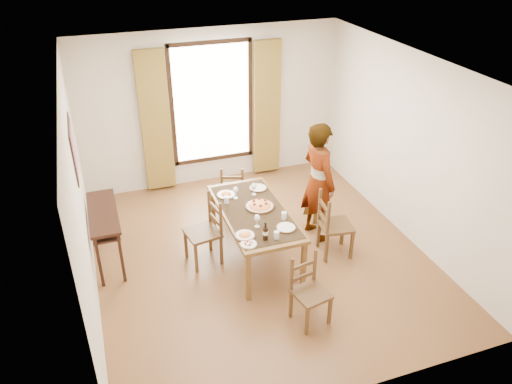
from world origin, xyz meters
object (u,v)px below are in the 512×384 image
object	(u,v)px
dining_table	(254,215)
man	(318,182)
console_table	(104,219)
pasta_platter	(260,204)

from	to	relation	value
dining_table	man	distance (m)	1.09
console_table	pasta_platter	distance (m)	2.12
console_table	dining_table	size ratio (longest dim) A/B	0.67
man	pasta_platter	size ratio (longest dim) A/B	4.51
man	pasta_platter	xyz separation A→B (m)	(-0.95, -0.16, -0.10)
dining_table	man	xyz separation A→B (m)	(1.05, 0.22, 0.21)
dining_table	man	bearing A→B (deg)	11.77
dining_table	pasta_platter	bearing A→B (deg)	31.99
console_table	dining_table	world-z (taller)	console_table
dining_table	man	world-z (taller)	man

